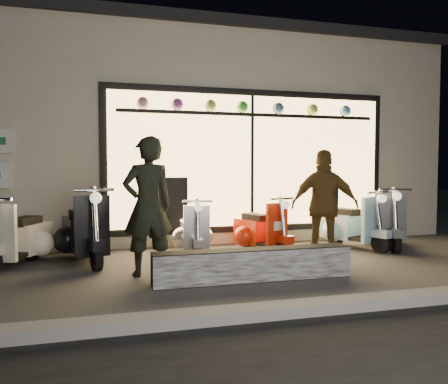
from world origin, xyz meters
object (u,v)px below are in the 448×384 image
Objects in this scene: graffiti_barrier at (254,265)px; scooter_silver at (194,233)px; scooter_red at (258,230)px; woman at (325,206)px; man at (148,206)px.

scooter_silver is (-0.40, 1.86, 0.16)m from graffiti_barrier.
scooter_red is 0.75× the size of woman.
woman is (1.80, -1.06, 0.49)m from scooter_silver.
graffiti_barrier is 1.50× the size of woman.
scooter_silver is at bearing -135.83° from man.
woman reaches higher than graffiti_barrier.
woman is (0.72, -0.97, 0.48)m from scooter_red.
scooter_silver is 2.15m from woman.
graffiti_barrier is 1.57m from man.
graffiti_barrier is at bearing 57.40° from woman.
scooter_red is 2.31m from man.
graffiti_barrier is at bearing -72.64° from scooter_silver.
graffiti_barrier is 2.00× the size of scooter_red.
woman is at bearing -73.37° from scooter_red.
woman is at bearing 172.43° from man.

